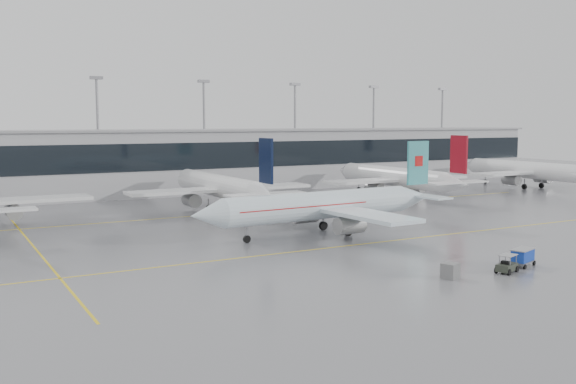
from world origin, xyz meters
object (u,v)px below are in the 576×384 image
baggage_tug (507,266)px  gse_unit (450,271)px  air_canada_jet (328,205)px  baggage_cart (523,256)px

baggage_tug → gse_unit: bearing=153.5°
air_canada_jet → baggage_tug: air_canada_jet is taller
air_canada_jet → gse_unit: size_ratio=25.82×
air_canada_jet → baggage_cart: size_ratio=11.54×
baggage_tug → gse_unit: size_ratio=2.48×
baggage_cart → gse_unit: size_ratio=2.24×
baggage_tug → baggage_cart: baggage_cart is taller
baggage_tug → baggage_cart: 3.63m
air_canada_jet → gse_unit: 25.02m
air_canada_jet → baggage_cart: bearing=102.1°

